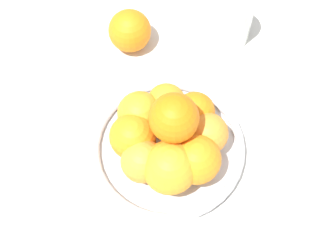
% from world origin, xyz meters
% --- Properties ---
extents(ground_plane, '(4.00, 4.00, 0.00)m').
position_xyz_m(ground_plane, '(0.00, 0.00, 0.00)').
color(ground_plane, beige).
extents(fruit_bowl, '(0.25, 0.25, 0.03)m').
position_xyz_m(fruit_bowl, '(0.00, 0.00, 0.01)').
color(fruit_bowl, silver).
rests_on(fruit_bowl, ground_plane).
extents(orange_pile, '(0.18, 0.19, 0.13)m').
position_xyz_m(orange_pile, '(-0.00, 0.01, 0.07)').
color(orange_pile, orange).
rests_on(orange_pile, fruit_bowl).
extents(stray_orange, '(0.08, 0.08, 0.08)m').
position_xyz_m(stray_orange, '(0.12, -0.20, 0.04)').
color(stray_orange, orange).
rests_on(stray_orange, ground_plane).
extents(drinking_glass, '(0.07, 0.07, 0.09)m').
position_xyz_m(drinking_glass, '(-0.06, -0.26, 0.05)').
color(drinking_glass, silver).
rests_on(drinking_glass, ground_plane).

